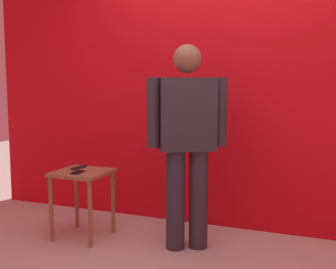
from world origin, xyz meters
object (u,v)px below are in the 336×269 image
standing_person (187,136)px  side_table (82,183)px  cell_phone (78,172)px  tv_remote (79,168)px

standing_person → side_table: (-0.93, -0.10, -0.45)m
side_table → cell_phone: 0.14m
side_table → cell_phone: (0.01, -0.08, 0.12)m
standing_person → cell_phone: 1.00m
standing_person → side_table: bearing=-173.8°
cell_phone → tv_remote: 0.18m
cell_phone → tv_remote: tv_remote is taller
side_table → cell_phone: size_ratio=4.12×
standing_person → side_table: standing_person is taller
side_table → tv_remote: tv_remote is taller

